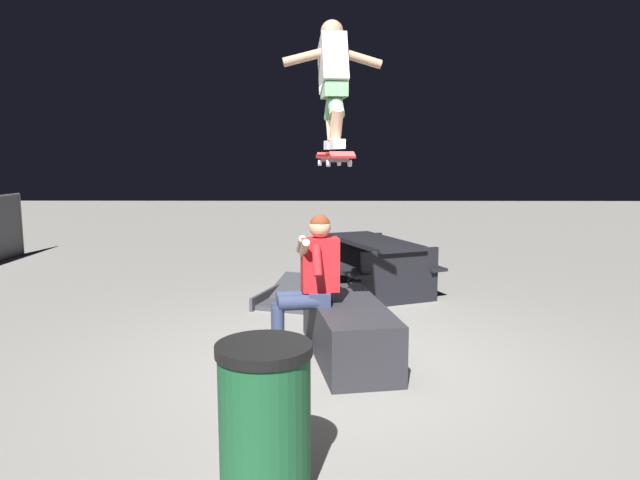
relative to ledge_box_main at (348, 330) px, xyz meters
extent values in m
plane|color=gray|center=(-0.21, 0.07, -0.26)|extent=(40.00, 40.00, 0.00)
cube|color=#28282D|center=(0.00, 0.00, 0.00)|extent=(1.77, 0.91, 0.52)
cube|color=#2D3856|center=(-0.01, 0.27, 0.32)|extent=(0.32, 0.20, 0.12)
cube|color=red|center=(-0.01, 0.27, 0.63)|extent=(0.26, 0.37, 0.50)
sphere|color=tan|center=(-0.01, 0.27, 0.98)|extent=(0.20, 0.20, 0.20)
sphere|color=brown|center=(-0.01, 0.27, 1.00)|extent=(0.19, 0.19, 0.19)
cylinder|color=red|center=(-0.22, 0.29, 0.71)|extent=(0.20, 0.11, 0.29)
cylinder|color=tan|center=(-0.16, 0.40, 0.81)|extent=(0.25, 0.11, 0.19)
cylinder|color=red|center=(0.17, 0.36, 0.71)|extent=(0.20, 0.11, 0.29)
cylinder|color=tan|center=(0.08, 0.45, 0.81)|extent=(0.25, 0.11, 0.19)
cylinder|color=#2D3856|center=(-0.13, 0.45, 0.30)|extent=(0.21, 0.42, 0.14)
cylinder|color=#2D3856|center=(-0.17, 0.65, 0.02)|extent=(0.11, 0.11, 0.48)
cube|color=black|center=(-0.18, 0.69, -0.22)|extent=(0.14, 0.27, 0.08)
cylinder|color=#2D3856|center=(0.04, 0.48, 0.30)|extent=(0.21, 0.42, 0.14)
cylinder|color=#2D3856|center=(0.01, 0.68, 0.02)|extent=(0.11, 0.11, 0.48)
cube|color=black|center=(0.00, 0.73, -0.22)|extent=(0.14, 0.27, 0.08)
cube|color=#B72D2D|center=(-0.15, 0.14, 1.62)|extent=(0.82, 0.31, 0.02)
cube|color=#B72D2D|center=(0.30, 0.20, 1.64)|extent=(0.15, 0.21, 0.06)
cube|color=#B72D2D|center=(-0.60, 0.08, 1.64)|extent=(0.15, 0.21, 0.06)
cube|color=#99999E|center=(0.13, 0.18, 1.59)|extent=(0.08, 0.17, 0.03)
cylinder|color=white|center=(0.12, 0.27, 1.57)|extent=(0.06, 0.04, 0.05)
cylinder|color=white|center=(0.14, 0.09, 1.57)|extent=(0.06, 0.04, 0.05)
cube|color=#99999E|center=(-0.43, 0.11, 1.59)|extent=(0.08, 0.17, 0.03)
cylinder|color=white|center=(-0.44, 0.19, 1.57)|extent=(0.06, 0.04, 0.05)
cylinder|color=white|center=(-0.42, 0.02, 1.57)|extent=(0.06, 0.04, 0.05)
cube|color=white|center=(0.03, 0.17, 1.73)|extent=(0.27, 0.13, 0.08)
cube|color=white|center=(-0.33, 0.12, 1.73)|extent=(0.27, 0.13, 0.08)
cylinder|color=tan|center=(-0.03, 0.16, 1.89)|extent=(0.25, 0.13, 0.31)
cylinder|color=#59825D|center=(-0.10, 0.15, 2.09)|extent=(0.35, 0.17, 0.33)
cylinder|color=tan|center=(-0.27, 0.13, 1.89)|extent=(0.25, 0.13, 0.31)
cylinder|color=#59825D|center=(-0.20, 0.14, 2.09)|extent=(0.35, 0.17, 0.33)
cube|color=#59825D|center=(-0.15, 0.14, 2.19)|extent=(0.32, 0.24, 0.12)
cube|color=white|center=(-0.07, 0.15, 2.43)|extent=(0.48, 0.28, 0.52)
sphere|color=tan|center=(-0.01, 0.16, 2.71)|extent=(0.20, 0.20, 0.20)
cylinder|color=tan|center=(-0.08, 0.37, 2.49)|extent=(0.14, 0.45, 0.19)
cylinder|color=tan|center=(-0.02, -0.06, 2.49)|extent=(0.14, 0.45, 0.19)
cube|color=#38383D|center=(2.10, 0.51, -0.23)|extent=(1.45, 1.29, 0.06)
cube|color=#38383D|center=(2.10, 0.51, -0.17)|extent=(1.40, 1.27, 0.35)
cube|color=#38383D|center=(2.10, 0.96, -0.18)|extent=(1.04, 0.38, 0.16)
cube|color=#38383D|center=(2.10, 0.05, -0.18)|extent=(1.04, 0.38, 0.16)
cube|color=black|center=(2.66, -0.44, 0.46)|extent=(1.84, 1.30, 0.06)
cube|color=black|center=(2.45, 0.06, 0.16)|extent=(1.66, 0.88, 0.04)
cube|color=black|center=(2.87, -0.95, 0.16)|extent=(1.66, 0.88, 0.04)
cube|color=black|center=(3.37, -0.15, 0.10)|extent=(0.48, 1.04, 0.72)
cube|color=black|center=(1.95, -0.74, 0.10)|extent=(0.48, 1.04, 0.72)
cylinder|color=#19512D|center=(-2.23, 0.55, 0.14)|extent=(0.51, 0.51, 0.81)
cylinder|color=black|center=(-2.23, 0.55, 0.58)|extent=(0.53, 0.53, 0.06)
cylinder|color=slate|center=(5.79, 6.15, 0.33)|extent=(0.05, 0.05, 1.18)
camera|label=1|loc=(-5.22, 0.22, 1.61)|focal=32.10mm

